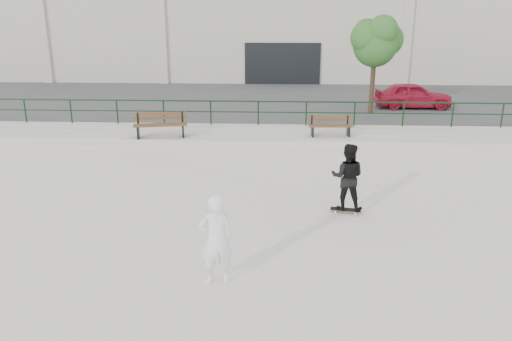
# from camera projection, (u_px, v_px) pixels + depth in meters

# --- Properties ---
(ground) EXTENTS (120.00, 120.00, 0.00)m
(ground) POSITION_uv_depth(u_px,v_px,m) (281.00, 253.00, 10.81)
(ground) COLOR beige
(ground) RESTS_ON ground
(ledge) EXTENTS (30.00, 3.00, 0.50)m
(ledge) POSITION_uv_depth(u_px,v_px,m) (282.00, 138.00, 19.80)
(ledge) COLOR #AEA89E
(ledge) RESTS_ON ground
(parking_strip) EXTENTS (60.00, 14.00, 0.50)m
(parking_strip) POSITION_uv_depth(u_px,v_px,m) (282.00, 103.00, 27.90)
(parking_strip) COLOR #3E3E3E
(parking_strip) RESTS_ON ground
(railing) EXTENTS (28.00, 0.06, 1.03)m
(railing) POSITION_uv_depth(u_px,v_px,m) (282.00, 108.00, 20.74)
(railing) COLOR #123317
(railing) RESTS_ON ledge
(commercial_building) EXTENTS (44.20, 16.33, 8.00)m
(commercial_building) POSITION_uv_depth(u_px,v_px,m) (283.00, 20.00, 39.95)
(commercial_building) COLOR #B7B5A4
(commercial_building) RESTS_ON ground
(bench_left) EXTENTS (2.07, 0.98, 0.92)m
(bench_left) POSITION_uv_depth(u_px,v_px,m) (160.00, 125.00, 18.82)
(bench_left) COLOR #53371C
(bench_left) RESTS_ON ledge
(bench_right) EXTENTS (1.69, 0.60, 0.76)m
(bench_right) POSITION_uv_depth(u_px,v_px,m) (330.00, 126.00, 19.03)
(bench_right) COLOR #53371C
(bench_right) RESTS_ON ledge
(tree) EXTENTS (2.51, 2.23, 4.46)m
(tree) POSITION_uv_depth(u_px,v_px,m) (376.00, 40.00, 22.72)
(tree) COLOR #3F301F
(tree) RESTS_ON parking_strip
(red_car) EXTENTS (3.74, 1.54, 1.27)m
(red_car) POSITION_uv_depth(u_px,v_px,m) (413.00, 95.00, 24.68)
(red_car) COLOR #AB1530
(red_car) RESTS_ON parking_strip
(skateboard) EXTENTS (0.80, 0.31, 0.09)m
(skateboard) POSITION_uv_depth(u_px,v_px,m) (346.00, 210.00, 13.00)
(skateboard) COLOR black
(skateboard) RESTS_ON ground
(standing_skater) EXTENTS (0.97, 0.83, 1.75)m
(standing_skater) POSITION_uv_depth(u_px,v_px,m) (347.00, 177.00, 12.73)
(standing_skater) COLOR black
(standing_skater) RESTS_ON skateboard
(seated_skater) EXTENTS (0.74, 0.58, 1.78)m
(seated_skater) POSITION_uv_depth(u_px,v_px,m) (216.00, 240.00, 9.36)
(seated_skater) COLOR white
(seated_skater) RESTS_ON ground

